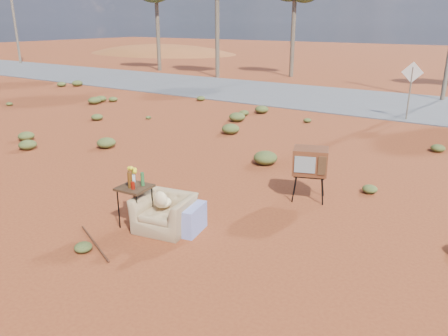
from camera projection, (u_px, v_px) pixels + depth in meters
The scene contains 10 objects.
ground at pixel (179, 228), 8.05m from camera, with size 140.00×140.00×0.00m, color brown.
highway at pixel (386, 104), 19.92m from camera, with size 140.00×7.00×0.04m, color #565659.
dirt_mound at pixel (161, 53), 50.55m from camera, with size 26.00×18.00×2.00m, color brown.
armchair at pixel (169, 209), 7.88m from camera, with size 1.24×0.94×0.87m.
tv_unit at pixel (310, 162), 9.09m from camera, with size 0.85×0.76×1.13m.
side_table at pixel (134, 184), 7.93m from camera, with size 0.59×0.59×1.10m.
rusty_bar at pixel (95, 243), 7.48m from camera, with size 0.04×0.04×1.48m, color #4F2715.
road_sign at pixel (411, 81), 16.29m from camera, with size 0.78×0.06×2.19m.
utility_pole_west at pixel (13, 14), 37.20m from camera, with size 1.40×0.20×8.00m.
scrub_patch at pixel (257, 155), 11.93m from camera, with size 17.49×8.07×0.33m.
Camera 1 is at (4.69, -5.62, 3.64)m, focal length 35.00 mm.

